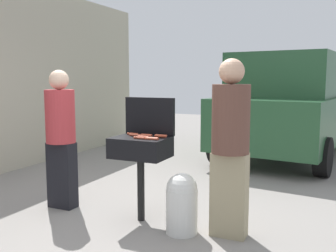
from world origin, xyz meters
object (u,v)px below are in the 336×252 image
object	(u,v)px
hot_dog_1	(139,138)
hot_dog_9	(153,138)
parked_minivan	(291,105)
bbq_grill	(141,150)
hot_dog_8	(160,136)
hot_dog_4	(135,135)
hot_dog_7	(133,134)
propane_tank	(182,202)
hot_dog_0	(152,139)
hot_dog_2	(143,137)
hot_dog_3	(161,136)
hot_dog_6	(146,136)
hot_dog_5	(147,135)
person_left	(61,134)
person_right	(230,142)

from	to	relation	value
hot_dog_1	hot_dog_9	xyz separation A→B (m)	(0.14, 0.03, 0.00)
hot_dog_1	parked_minivan	size ratio (longest dim) A/B	0.03
bbq_grill	hot_dog_8	size ratio (longest dim) A/B	7.14
parked_minivan	hot_dog_4	bearing A→B (deg)	83.12
hot_dog_7	hot_dog_9	bearing A→B (deg)	-28.29
hot_dog_7	hot_dog_9	size ratio (longest dim) A/B	1.00
hot_dog_8	propane_tank	distance (m)	0.75
bbq_grill	hot_dog_0	bearing A→B (deg)	-29.86
hot_dog_1	hot_dog_2	world-z (taller)	same
hot_dog_3	hot_dog_6	distance (m)	0.17
hot_dog_0	hot_dog_3	world-z (taller)	same
bbq_grill	hot_dog_2	xyz separation A→B (m)	(0.05, -0.04, 0.16)
hot_dog_4	hot_dog_5	size ratio (longest dim) A/B	1.00
hot_dog_3	person_left	distance (m)	1.27
propane_tank	person_left	world-z (taller)	person_left
person_right	hot_dog_7	bearing A→B (deg)	-1.05
hot_dog_8	person_right	bearing A→B (deg)	-7.53
hot_dog_1	hot_dog_2	size ratio (longest dim) A/B	1.00
hot_dog_3	hot_dog_6	bearing A→B (deg)	-156.46
person_left	propane_tank	bearing A→B (deg)	1.39
hot_dog_2	parked_minivan	size ratio (longest dim) A/B	0.03
hot_dog_2	hot_dog_9	xyz separation A→B (m)	(0.13, -0.04, 0.00)
hot_dog_4	hot_dog_6	size ratio (longest dim) A/B	1.00
hot_dog_5	bbq_grill	bearing A→B (deg)	-102.73
hot_dog_3	hot_dog_1	bearing A→B (deg)	-120.16
hot_dog_0	propane_tank	bearing A→B (deg)	-5.38
bbq_grill	hot_dog_3	bearing A→B (deg)	34.68
person_right	bbq_grill	bearing A→B (deg)	4.30
hot_dog_4	hot_dog_9	distance (m)	0.31
hot_dog_7	hot_dog_8	distance (m)	0.35
hot_dog_4	hot_dog_8	world-z (taller)	same
bbq_grill	hot_dog_4	distance (m)	0.19
hot_dog_0	person_left	size ratio (longest dim) A/B	0.08
hot_dog_4	hot_dog_6	bearing A→B (deg)	6.35
parked_minivan	hot_dog_5	bearing A→B (deg)	84.42
propane_tank	hot_dog_1	bearing A→B (deg)	176.22
bbq_grill	hot_dog_2	size ratio (longest dim) A/B	7.14
hot_dog_3	parked_minivan	xyz separation A→B (m)	(0.82, 4.34, 0.08)
hot_dog_8	hot_dog_9	bearing A→B (deg)	-92.23
hot_dog_0	person_right	bearing A→B (deg)	6.91
bbq_grill	hot_dog_9	world-z (taller)	hot_dog_9
hot_dog_1	hot_dog_5	size ratio (longest dim) A/B	1.00
hot_dog_8	parked_minivan	world-z (taller)	parked_minivan
hot_dog_2	hot_dog_0	bearing A→B (deg)	-27.64
hot_dog_2	hot_dog_5	size ratio (longest dim) A/B	1.00
bbq_grill	person_left	xyz separation A→B (m)	(-1.08, -0.01, 0.12)
hot_dog_6	hot_dog_4	bearing A→B (deg)	-173.65
hot_dog_8	hot_dog_5	bearing A→B (deg)	178.00
hot_dog_1	propane_tank	xyz separation A→B (m)	(0.50, -0.03, -0.62)
hot_dog_8	person_left	xyz separation A→B (m)	(-1.27, -0.10, -0.04)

